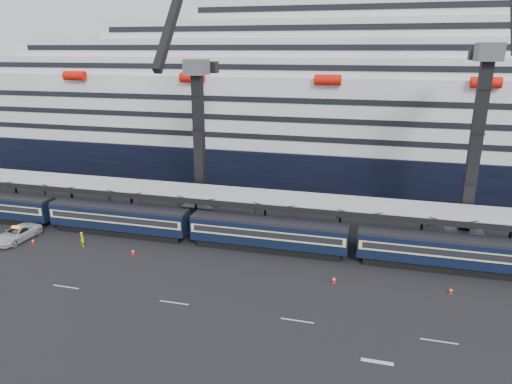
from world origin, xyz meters
TOP-DOWN VIEW (x-y plane):
  - ground at (0.00, 0.00)m, footprint 260.00×260.00m
  - lane_markings at (8.15, -5.23)m, footprint 111.00×4.27m
  - train at (-4.65, 10.00)m, footprint 133.05×3.00m
  - canopy at (0.00, 14.00)m, footprint 130.00×6.25m
  - cruise_ship at (-1.08, 45.99)m, footprint 214.09×28.84m
  - crane_dark_near at (-20.00, 18.59)m, footprint 4.50×17.75m
  - crane_dark_mid at (15.00, 17.59)m, footprint 4.50×18.24m
  - pickup_truck at (-39.54, 4.77)m, footprint 3.26×6.49m
  - worker at (-30.39, 5.28)m, footprint 0.83×0.73m
  - traffic_cone_b at (-36.88, 4.35)m, footprint 0.39×0.39m
  - traffic_cone_c at (-23.18, 4.67)m, footprint 0.41×0.41m
  - traffic_cone_d at (0.52, 3.80)m, footprint 0.42×0.42m
  - traffic_cone_e at (12.02, 4.61)m, footprint 0.36×0.36m

SIDE VIEW (x-z plane):
  - ground at x=0.00m, z-range 0.00..0.00m
  - lane_markings at x=8.15m, z-range 0.00..0.02m
  - traffic_cone_e at x=12.02m, z-range 0.00..0.71m
  - traffic_cone_b at x=-36.88m, z-range 0.00..0.77m
  - traffic_cone_c at x=-23.18m, z-range -0.01..0.81m
  - traffic_cone_d at x=0.52m, z-range -0.01..0.83m
  - pickup_truck at x=-39.54m, z-range 0.00..1.76m
  - worker at x=-30.39m, z-range 0.00..1.90m
  - train at x=-4.65m, z-range 0.18..4.23m
  - canopy at x=0.00m, z-range 2.49..8.01m
  - crane_dark_near at x=-20.00m, z-range -5.61..29.47m
  - cruise_ship at x=-1.08m, z-range -4.66..29.34m
  - crane_dark_mid at x=15.00m, z-range -6.46..33.18m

